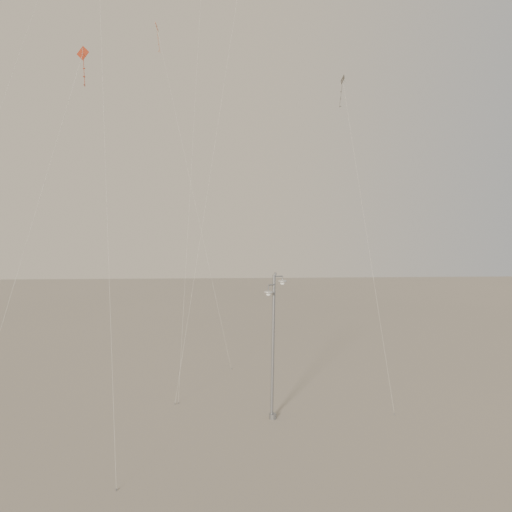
{
  "coord_description": "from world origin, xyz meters",
  "views": [
    {
      "loc": [
        1.51,
        -21.89,
        11.67
      ],
      "look_at": [
        2.94,
        5.0,
        9.79
      ],
      "focal_mm": 35.0,
      "sensor_mm": 36.0,
      "label": 1
    }
  ],
  "objects": [
    {
      "name": "ground",
      "position": [
        0.0,
        0.0,
        0.0
      ],
      "size": [
        160.0,
        160.0,
        0.0
      ],
      "primitive_type": "plane",
      "color": "gray",
      "rests_on": "ground"
    },
    {
      "name": "street_lamp",
      "position": [
        4.06,
        6.76,
        4.64
      ],
      "size": [
        1.39,
        1.17,
        8.7
      ],
      "color": "gray",
      "rests_on": "ground"
    },
    {
      "name": "kite_0",
      "position": [
        -12.52,
        13.87,
        23.76
      ],
      "size": [
        5.34,
        12.93,
        30.78
      ],
      "rotation": [
        0.0,
        0.0,
        0.39
      ],
      "color": "maroon",
      "rests_on": "ground"
    },
    {
      "name": "kite_1",
      "position": [
        -4.92,
        4.41,
        19.83
      ],
      "size": [
        2.16,
        7.02,
        26.02
      ],
      "rotation": [
        0.0,
        0.0,
        -0.76
      ],
      "color": "#332F2B",
      "rests_on": "ground"
    },
    {
      "name": "kite_3",
      "position": [
        -6.38,
        0.59,
        13.95
      ],
      "size": [
        5.27,
        3.5,
        19.5
      ],
      "rotation": [
        0.0,
        0.0,
        0.05
      ],
      "color": "maroon",
      "rests_on": "ground"
    },
    {
      "name": "kite_4",
      "position": [
        9.84,
        12.02,
        17.02
      ],
      "size": [
        2.25,
        6.8,
        21.95
      ],
      "rotation": [
        0.0,
        0.0,
        2.03
      ],
      "color": "#332F2B",
      "rests_on": "ground"
    },
    {
      "name": "kite_5",
      "position": [
        -3.17,
        20.72,
        21.62
      ],
      "size": [
        6.37,
        5.52,
        28.5
      ],
      "rotation": [
        0.0,
        0.0,
        -1.1
      ],
      "color": "#A03C1A",
      "rests_on": "ground"
    },
    {
      "name": "kite_7",
      "position": [
        1.72,
        13.85,
        24.66
      ],
      "size": [
        5.3,
        6.0,
        32.36
      ],
      "rotation": [
        0.0,
        0.0,
        0.65
      ],
      "color": "maroon",
      "rests_on": "ground"
    }
  ]
}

